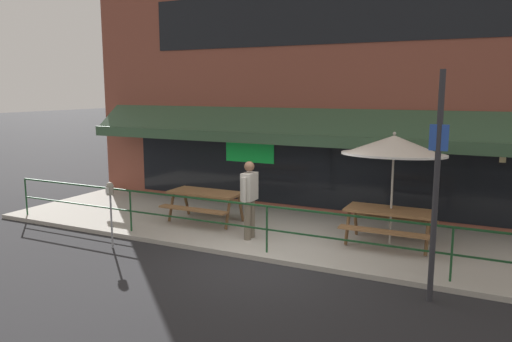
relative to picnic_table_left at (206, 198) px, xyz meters
name	(u,v)px	position (x,y,z in m)	size (l,w,h in m)	color
ground_plane	(260,262)	(2.33, -1.75, -0.71)	(120.00, 120.00, 0.00)	#232326
patio_deck	(298,233)	(2.33, 0.25, -0.66)	(15.00, 4.00, 0.10)	#ADA89E
restaurant_building	(331,77)	(2.33, 2.47, 2.95)	(15.00, 1.60, 7.37)	brown
patio_railing	(267,219)	(2.33, -1.45, 0.09)	(13.84, 0.04, 0.97)	#194723
picnic_table_left	(206,198)	(0.00, 0.00, 0.00)	(1.80, 1.42, 0.76)	brown
picnic_table_centre	(390,217)	(4.42, 0.11, 0.00)	(1.80, 1.42, 0.76)	brown
patio_umbrella_centre	(394,146)	(4.42, 0.24, 1.47)	(2.14, 2.14, 2.38)	#B7B2A8
pedestrian_walking	(249,196)	(1.59, -0.76, 0.35)	(0.24, 0.62, 1.71)	#665B4C
parking_meter_near	(110,195)	(-0.87, -2.36, 0.44)	(0.15, 0.16, 1.42)	gray
street_sign_pole	(436,186)	(5.55, -2.20, 1.17)	(0.28, 0.09, 3.63)	#2D2D33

